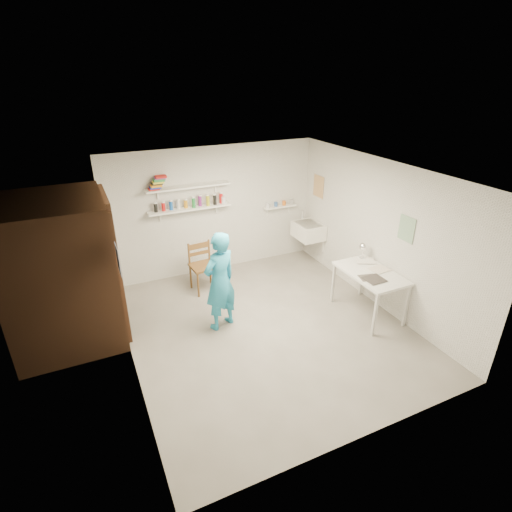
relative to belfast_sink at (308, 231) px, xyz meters
name	(u,v)px	position (x,y,z in m)	size (l,w,h in m)	color
floor	(267,328)	(-1.75, -1.70, -0.71)	(4.00, 4.50, 0.02)	slate
ceiling	(269,173)	(-1.75, -1.70, 1.71)	(4.00, 4.50, 0.02)	silver
wall_back	(214,211)	(-1.75, 0.56, 0.50)	(4.00, 0.02, 2.40)	silver
wall_front	(374,350)	(-1.75, -3.96, 0.50)	(4.00, 0.02, 2.40)	silver
wall_left	(121,287)	(-3.76, -1.70, 0.50)	(0.02, 4.50, 2.40)	silver
wall_right	(380,235)	(0.26, -1.70, 0.50)	(0.02, 4.50, 2.40)	silver
doorway_recess	(114,266)	(-3.74, -0.65, 0.30)	(0.02, 0.90, 2.00)	black
corridor_box	(60,273)	(-4.45, -0.65, 0.35)	(1.40, 1.50, 2.10)	brown
door_lintel	(104,197)	(-3.72, -0.65, 1.35)	(0.06, 1.05, 0.10)	brown
door_jamb_near	(120,281)	(-3.72, -1.15, 0.30)	(0.06, 0.10, 2.00)	brown
door_jamb_far	(111,253)	(-3.72, -0.15, 0.30)	(0.06, 0.10, 2.00)	brown
shelf_lower	(190,209)	(-2.25, 0.43, 0.65)	(1.50, 0.22, 0.03)	white
shelf_upper	(188,187)	(-2.25, 0.43, 1.05)	(1.50, 0.22, 0.03)	white
ledge_shelf	(280,206)	(-0.40, 0.47, 0.42)	(0.70, 0.14, 0.03)	white
poster_left	(118,259)	(-3.74, -1.65, 0.85)	(0.01, 0.28, 0.36)	#334C7F
poster_right_a	(319,186)	(0.24, 0.10, 0.85)	(0.01, 0.34, 0.42)	#995933
poster_right_b	(407,229)	(0.24, -2.25, 0.80)	(0.01, 0.30, 0.38)	#3F724C
belfast_sink	(308,231)	(0.00, 0.00, 0.00)	(0.48, 0.60, 0.30)	white
man	(220,281)	(-2.36, -1.35, 0.08)	(0.57, 0.37, 1.56)	#2593BC
wall_clock	(219,259)	(-2.28, -1.15, 0.34)	(0.28, 0.28, 0.04)	beige
wooden_chair	(204,266)	(-2.25, -0.18, -0.23)	(0.44, 0.42, 0.94)	brown
work_table	(368,293)	(-0.11, -2.02, -0.32)	(0.68, 1.13, 0.75)	silver
desk_lamp	(364,246)	(0.08, -1.57, 0.27)	(0.14, 0.14, 0.14)	white
spray_cans	(190,203)	(-2.25, 0.43, 0.75)	(1.32, 0.06, 0.17)	black
book_stack	(157,183)	(-2.78, 0.43, 1.18)	(0.32, 0.14, 0.22)	red
ledge_pots	(280,204)	(-0.40, 0.47, 0.48)	(0.48, 0.07, 0.09)	silver
papers	(371,272)	(-0.11, -2.02, 0.06)	(0.30, 0.22, 0.02)	silver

